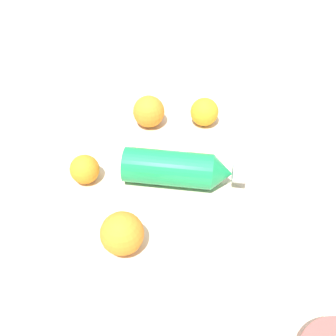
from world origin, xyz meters
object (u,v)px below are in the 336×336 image
orange_2 (149,112)px  orange_3 (122,233)px  orange_0 (85,169)px  orange_1 (204,112)px  water_bottle (180,169)px

orange_2 → orange_3: (0.37, -0.00, -0.00)m
orange_0 → orange_1: orange_1 is taller
orange_3 → orange_1: bearing=160.0°
water_bottle → orange_3: (0.17, -0.09, 0.00)m
orange_0 → orange_1: bearing=132.1°
water_bottle → orange_3: orange_3 is taller
orange_1 → orange_2: 0.14m
orange_2 → orange_3: 0.37m
orange_2 → orange_1: bearing=96.6°
orange_1 → orange_3: (0.38, -0.14, 0.00)m
water_bottle → orange_2: (-0.20, -0.09, 0.00)m
orange_1 → orange_2: orange_2 is taller
orange_1 → orange_2: (0.02, -0.14, 0.00)m
water_bottle → orange_3: bearing=-114.9°
water_bottle → orange_0: 0.20m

